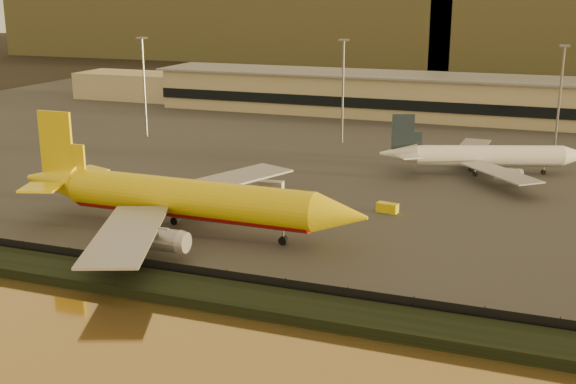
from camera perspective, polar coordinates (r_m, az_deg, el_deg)
name	(u,v)px	position (r m, az deg, el deg)	size (l,w,h in m)	color
ground	(253,253)	(105.45, -2.80, -4.83)	(900.00, 900.00, 0.00)	black
embankment	(199,293)	(90.97, -7.06, -7.89)	(320.00, 7.00, 1.40)	black
tarmac	(394,135)	(193.31, 8.38, 4.49)	(320.00, 220.00, 0.20)	#2D2D2D
perimeter_fence	(213,276)	(94.01, -5.95, -6.66)	(300.00, 0.05, 2.20)	black
terminal_building	(370,94)	(224.92, 6.48, 7.69)	(202.00, 25.00, 12.60)	tan
apron_light_masts	(443,87)	(168.78, 12.14, 8.08)	(152.20, 12.20, 25.40)	slate
distant_hills	(453,1)	(434.89, 12.94, 14.50)	(470.00, 160.00, 70.00)	brown
dhl_cargo_jet	(183,199)	(113.43, -8.27, -0.57)	(59.31, 58.32, 17.78)	yellow
white_narrowbody_jet	(485,156)	(154.11, 15.31, 2.73)	(42.22, 40.02, 12.50)	white
gse_vehicle_yellow	(387,208)	(124.59, 7.86, -1.24)	(3.61, 1.63, 1.63)	yellow
gse_vehicle_white	(271,186)	(136.07, -1.32, 0.44)	(4.52, 2.04, 2.04)	white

